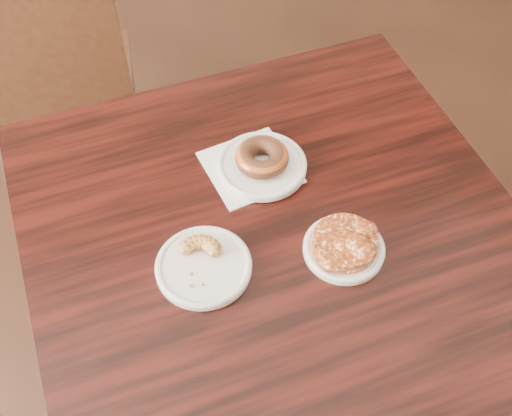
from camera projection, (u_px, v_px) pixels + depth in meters
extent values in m
cube|color=black|center=(272.00, 327.00, 1.45)|extent=(0.98, 0.98, 0.75)
cube|color=white|center=(250.00, 167.00, 1.24)|extent=(0.19, 0.19, 0.00)
cylinder|color=white|center=(262.00, 166.00, 1.23)|extent=(0.17, 0.17, 0.01)
cylinder|color=white|center=(204.00, 267.00, 1.10)|extent=(0.17, 0.17, 0.01)
cylinder|color=white|center=(344.00, 249.00, 1.12)|extent=(0.14, 0.14, 0.01)
torus|color=#994616|center=(262.00, 157.00, 1.21)|extent=(0.10, 0.10, 0.04)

